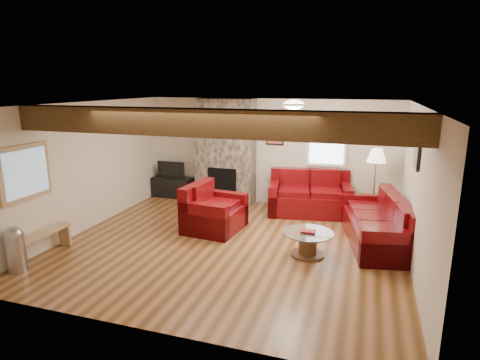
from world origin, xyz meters
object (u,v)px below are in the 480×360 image
at_px(sofa_three, 377,220).
at_px(coffee_table, 308,244).
at_px(floor_lamp, 376,159).
at_px(armchair_red, 215,208).
at_px(television, 172,169).
at_px(loveseat, 310,193).
at_px(tv_cabinet, 173,187).

height_order(sofa_three, coffee_table, sofa_three).
bearing_deg(floor_lamp, armchair_red, -152.47).
bearing_deg(armchair_red, television, 50.23).
bearing_deg(floor_lamp, coffee_table, -114.92).
height_order(armchair_red, television, television).
xyz_separation_m(loveseat, tv_cabinet, (-3.53, 0.30, -0.22)).
xyz_separation_m(sofa_three, television, (-4.93, 1.64, 0.29)).
relative_size(armchair_red, television, 1.55).
height_order(loveseat, floor_lamp, floor_lamp).
distance_m(coffee_table, tv_cabinet, 4.62).
relative_size(sofa_three, floor_lamp, 1.45).
xyz_separation_m(coffee_table, floor_lamp, (1.03, 2.23, 1.11)).
bearing_deg(sofa_three, loveseat, -145.03).
relative_size(sofa_three, television, 3.05).
xyz_separation_m(sofa_three, armchair_red, (-3.04, -0.25, 0.03)).
bearing_deg(floor_lamp, television, 175.95).
relative_size(tv_cabinet, television, 1.40).
bearing_deg(television, coffee_table, -33.85).
relative_size(coffee_table, floor_lamp, 0.55).
height_order(loveseat, television, loveseat).
distance_m(armchair_red, coffee_table, 2.07).
xyz_separation_m(armchair_red, tv_cabinet, (-1.89, 1.90, -0.20)).
bearing_deg(tv_cabinet, sofa_three, -18.45).
xyz_separation_m(sofa_three, floor_lamp, (-0.06, 1.30, 0.88)).
distance_m(loveseat, armchair_red, 2.29).
distance_m(coffee_table, floor_lamp, 2.69).
height_order(sofa_three, loveseat, loveseat).
bearing_deg(television, tv_cabinet, 0.00).
bearing_deg(television, sofa_three, -18.45).
height_order(television, floor_lamp, floor_lamp).
bearing_deg(armchair_red, floor_lamp, -57.10).
height_order(sofa_three, tv_cabinet, sofa_three).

